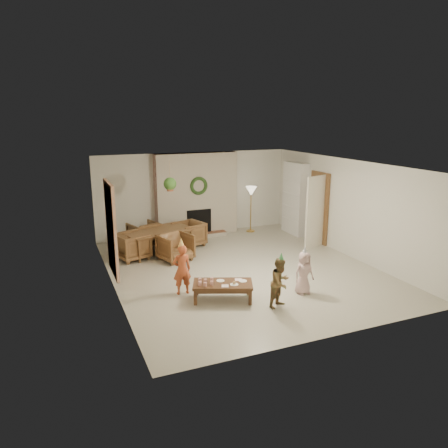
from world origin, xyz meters
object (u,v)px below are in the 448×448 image
dining_chair_far (144,234)px  coffee_table_top (223,284)px  dining_table (159,242)px  dining_chair_left (133,246)px  dining_chair_near (176,247)px  child_red (182,269)px  child_pink (304,273)px  dining_chair_right (189,234)px  child_plaid (280,283)px

dining_chair_far → coffee_table_top: 4.21m
dining_table → dining_chair_left: bearing=-180.0°
dining_chair_near → dining_chair_far: 1.57m
dining_chair_far → child_red: 3.56m
dining_chair_left → coffee_table_top: bearing=-177.5°
dining_table → child_pink: bearing=-78.7°
dining_table → coffee_table_top: bearing=-100.6°
dining_chair_far → dining_chair_right: same height
dining_chair_right → dining_table: bearing=-90.0°
dining_chair_left → child_pink: child_pink is taller
dining_chair_right → coffee_table_top: dining_chair_right is taller
coffee_table_top → dining_chair_left: bearing=132.4°
dining_chair_right → child_plaid: (0.41, -4.41, 0.14)m
dining_chair_near → dining_chair_right: 1.25m
dining_chair_far → dining_chair_right: (1.17, -0.45, 0.00)m
child_plaid → child_pink: 0.83m
coffee_table_top → child_plaid: size_ratio=1.20×
dining_chair_near → coffee_table_top: size_ratio=0.65×
dining_chair_far → child_pink: child_pink is taller
dining_chair_near → child_pink: bearing=-76.2°
dining_table → dining_chair_right: size_ratio=2.34×
dining_chair_right → child_pink: child_pink is taller
dining_chair_far → dining_chair_right: bearing=141.3°
coffee_table_top → child_pink: bearing=10.4°
dining_chair_near → child_red: 2.12m
dining_chair_left → child_red: child_red is taller
dining_chair_far → dining_table: bearing=90.0°
child_red → dining_chair_near: bearing=-101.1°
coffee_table_top → dining_chair_far: bearing=121.3°
dining_table → dining_chair_near: dining_chair_near is taller
dining_table → child_plaid: child_plaid is taller
dining_chair_far → child_pink: bearing=99.5°
dining_chair_far → child_pink: size_ratio=0.84×
dining_chair_left → dining_table: bearing=-90.0°
dining_chair_left → child_red: (0.53, -2.57, 0.18)m
child_plaid → dining_chair_near: bearing=82.9°
dining_chair_right → child_plaid: bearing=-12.6°
dining_chair_right → child_pink: size_ratio=0.84×
dining_table → child_pink: (2.09, -3.75, 0.14)m
dining_table → dining_chair_near: size_ratio=2.34×
dining_chair_near → coffee_table_top: 2.67m
dining_chair_near → child_red: (-0.46, -2.06, 0.18)m
dining_chair_near → dining_chair_right: size_ratio=1.00×
dining_chair_left → dining_chair_right: same height
child_pink → child_red: bearing=154.9°
dining_table → dining_chair_left: 0.78m
dining_chair_right → coffee_table_top: (-0.50, -3.71, -0.01)m
coffee_table_top → child_red: (-0.65, 0.60, 0.19)m
child_red → dining_chair_left: bearing=-77.0°
dining_chair_far → dining_chair_right: size_ratio=1.00×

